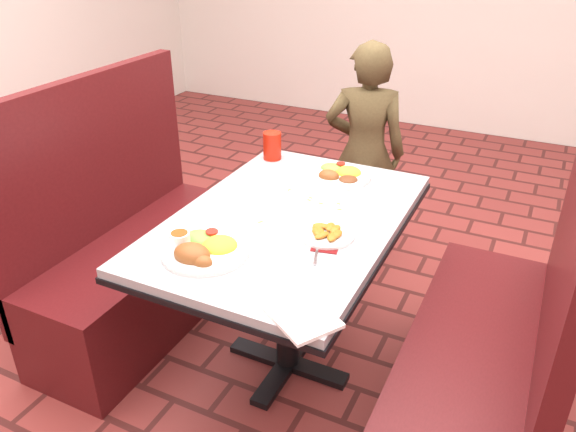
# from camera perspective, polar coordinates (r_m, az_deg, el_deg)

# --- Properties ---
(dining_table) EXTENTS (0.81, 1.21, 0.75)m
(dining_table) POSITION_cam_1_polar(r_m,az_deg,el_deg) (2.18, 0.00, -2.23)
(dining_table) COLOR #AAADAF
(dining_table) RESTS_ON ground
(booth_bench_left) EXTENTS (0.47, 1.20, 1.17)m
(booth_bench_left) POSITION_cam_1_polar(r_m,az_deg,el_deg) (2.75, -15.21, -4.33)
(booth_bench_left) COLOR #561315
(booth_bench_left) RESTS_ON ground
(booth_bench_right) EXTENTS (0.47, 1.20, 1.17)m
(booth_bench_right) POSITION_cam_1_polar(r_m,az_deg,el_deg) (2.22, 19.51, -13.98)
(booth_bench_right) COLOR #561315
(booth_bench_right) RESTS_ON ground
(diner_person) EXTENTS (0.51, 0.40, 1.22)m
(diner_person) POSITION_cam_1_polar(r_m,az_deg,el_deg) (3.13, 7.78, 6.34)
(diner_person) COLOR brown
(diner_person) RESTS_ON ground
(near_dinner_plate) EXTENTS (0.30, 0.30, 0.09)m
(near_dinner_plate) POSITION_cam_1_polar(r_m,az_deg,el_deg) (1.91, -8.65, -2.96)
(near_dinner_plate) COLOR white
(near_dinner_plate) RESTS_ON dining_table
(far_dinner_plate) EXTENTS (0.27, 0.27, 0.07)m
(far_dinner_plate) POSITION_cam_1_polar(r_m,az_deg,el_deg) (2.46, 5.29, 4.48)
(far_dinner_plate) COLOR white
(far_dinner_plate) RESTS_ON dining_table
(plantain_plate) EXTENTS (0.20, 0.20, 0.03)m
(plantain_plate) POSITION_cam_1_polar(r_m,az_deg,el_deg) (2.00, 3.95, -1.78)
(plantain_plate) COLOR white
(plantain_plate) RESTS_ON dining_table
(maroon_napkin) EXTENTS (0.11, 0.11, 0.00)m
(maroon_napkin) POSITION_cam_1_polar(r_m,az_deg,el_deg) (1.95, 3.85, -3.05)
(maroon_napkin) COLOR #620E10
(maroon_napkin) RESTS_ON dining_table
(spoon_utensil) EXTENTS (0.05, 0.11, 0.00)m
(spoon_utensil) POSITION_cam_1_polar(r_m,az_deg,el_deg) (1.89, 2.88, -4.01)
(spoon_utensil) COLOR silver
(spoon_utensil) RESTS_ON dining_table
(red_tumbler) EXTENTS (0.09, 0.09, 0.13)m
(red_tumbler) POSITION_cam_1_polar(r_m,az_deg,el_deg) (2.64, -1.62, 7.15)
(red_tumbler) COLOR red
(red_tumbler) RESTS_ON dining_table
(paper_napkin) EXTENTS (0.26, 0.24, 0.01)m
(paper_napkin) POSITION_cam_1_polar(r_m,az_deg,el_deg) (1.62, 1.34, -10.06)
(paper_napkin) COLOR white
(paper_napkin) RESTS_ON dining_table
(knife_utensil) EXTENTS (0.07, 0.14, 0.00)m
(knife_utensil) POSITION_cam_1_polar(r_m,az_deg,el_deg) (1.88, -8.68, -4.26)
(knife_utensil) COLOR silver
(knife_utensil) RESTS_ON dining_table
(fork_utensil) EXTENTS (0.07, 0.15, 0.00)m
(fork_utensil) POSITION_cam_1_polar(r_m,az_deg,el_deg) (1.90, -8.14, -3.89)
(fork_utensil) COLOR silver
(fork_utensil) RESTS_ON dining_table
(lettuce_shreds) EXTENTS (0.28, 0.32, 0.00)m
(lettuce_shreds) POSITION_cam_1_polar(r_m,az_deg,el_deg) (2.17, 1.64, 0.48)
(lettuce_shreds) COLOR #83B94A
(lettuce_shreds) RESTS_ON dining_table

